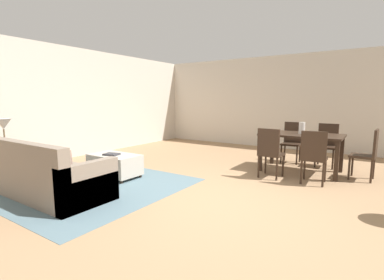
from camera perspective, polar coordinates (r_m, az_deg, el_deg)
ground_plane at (r=4.12m, az=4.47°, el=-12.16°), size 10.80×10.80×0.00m
wall_back at (r=8.59m, az=21.27°, el=7.09°), size 9.00×0.12×2.70m
wall_left at (r=7.47m, az=-25.14°, el=6.79°), size 0.12×11.00×2.70m
area_rug at (r=5.14m, az=-20.51°, el=-8.47°), size 3.00×2.80×0.01m
couch at (r=4.74m, az=-27.25°, el=-6.66°), size 1.97×0.90×0.86m
ottoman_table at (r=5.43m, az=-15.38°, el=-4.75°), size 0.95×0.56×0.43m
side_table at (r=5.84m, az=-33.50°, el=-2.75°), size 0.40×0.40×0.59m
table_lamp at (r=5.78m, az=-33.92°, el=2.48°), size 0.26×0.26×0.53m
dining_table at (r=5.98m, az=21.28°, el=0.22°), size 1.51×0.89×0.76m
dining_chair_near_left at (r=5.31m, az=15.52°, el=-2.00°), size 0.41×0.41×0.92m
dining_chair_near_right at (r=5.16m, az=23.46°, el=-2.68°), size 0.42×0.42×0.92m
dining_chair_far_left at (r=6.84m, az=19.62°, el=0.05°), size 0.42×0.42×0.92m
dining_chair_far_right at (r=6.70m, az=25.69°, el=-0.45°), size 0.40×0.40×0.92m
dining_chair_head_east at (r=5.87m, az=32.16°, el=-2.01°), size 0.43×0.43×0.92m
vase_centerpiece at (r=5.98m, az=21.38°, el=2.28°), size 0.12×0.12×0.23m
book_on_ottoman at (r=5.35m, az=-15.98°, el=-2.79°), size 0.30×0.25×0.03m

